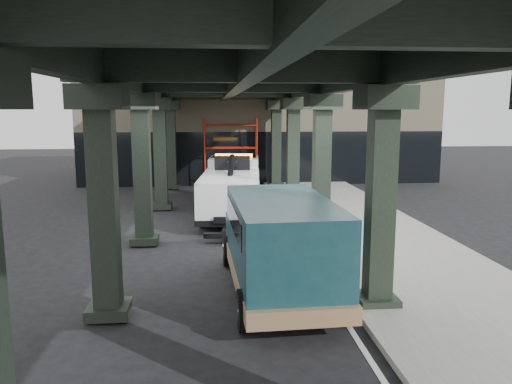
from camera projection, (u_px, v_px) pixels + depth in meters
ground at (250, 259)px, 15.16m from camera, size 90.00×90.00×0.00m
sidewalk at (373, 237)px, 17.51m from camera, size 5.00×40.00×0.15m
lane_stripe at (294, 241)px, 17.27m from camera, size 0.12×38.00×0.01m
viaduct at (233, 80)px, 16.20m from camera, size 7.40×32.00×6.40m
building at (256, 117)px, 34.34m from camera, size 22.00×10.00×8.00m
scaffolding at (231, 151)px, 29.21m from camera, size 3.08×0.88×4.00m
tow_truck at (232, 186)px, 21.34m from camera, size 2.93×8.16×2.62m
towed_van at (279, 243)px, 12.08m from camera, size 2.63×6.10×2.44m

